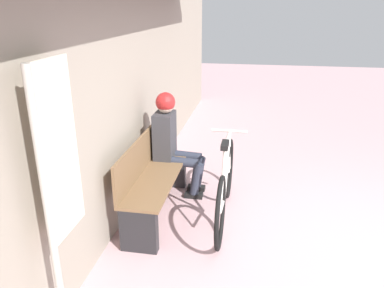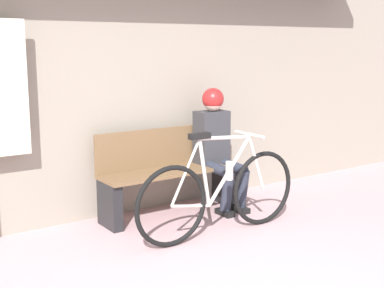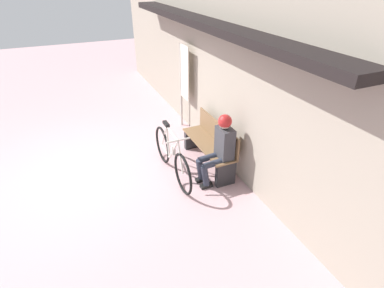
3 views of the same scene
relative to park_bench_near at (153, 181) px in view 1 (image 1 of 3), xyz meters
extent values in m
plane|color=#C69EA3|center=(-0.58, -2.20, -0.40)|extent=(24.00, 24.00, 0.00)
cube|color=#9E9384|center=(-0.58, 0.35, 1.20)|extent=(12.00, 0.12, 3.20)
cube|color=brown|center=(0.00, -0.05, 0.05)|extent=(1.48, 0.42, 0.03)
cube|color=brown|center=(0.00, 0.14, 0.27)|extent=(1.48, 0.03, 0.40)
cube|color=#232326|center=(-0.69, -0.05, -0.18)|extent=(0.10, 0.36, 0.44)
cube|color=#232326|center=(0.69, -0.05, -0.18)|extent=(0.10, 0.36, 0.44)
torus|color=black|center=(-0.47, -0.79, -0.04)|extent=(0.72, 0.04, 0.72)
torus|color=black|center=(0.57, -0.79, -0.04)|extent=(0.72, 0.04, 0.72)
cylinder|color=silver|center=(0.10, -0.79, 0.49)|extent=(0.56, 0.03, 0.07)
cylinder|color=silver|center=(0.15, -0.79, 0.18)|extent=(0.48, 0.03, 0.60)
cylinder|color=silver|center=(-0.13, -0.79, 0.20)|extent=(0.14, 0.03, 0.63)
cylinder|color=silver|center=(-0.27, -0.79, -0.08)|extent=(0.40, 0.03, 0.09)
cylinder|color=silver|center=(-0.33, -0.79, 0.23)|extent=(0.31, 0.02, 0.57)
cylinder|color=silver|center=(0.47, -0.79, 0.22)|extent=(0.22, 0.03, 0.53)
cube|color=black|center=(-0.18, -0.79, 0.54)|extent=(0.20, 0.07, 0.05)
cylinder|color=silver|center=(0.38, -0.79, 0.50)|extent=(0.03, 0.40, 0.03)
cylinder|color=beige|center=(0.15, -0.79, 0.18)|extent=(0.07, 0.07, 0.17)
cylinder|color=#2D3342|center=(0.43, -0.25, 0.06)|extent=(0.11, 0.40, 0.13)
cylinder|color=#2D3342|center=(0.43, -0.41, -0.15)|extent=(0.11, 0.17, 0.41)
cube|color=black|center=(0.43, -0.38, -0.37)|extent=(0.10, 0.22, 0.06)
cylinder|color=#2D3342|center=(0.63, -0.25, 0.06)|extent=(0.11, 0.40, 0.13)
cylinder|color=#2D3342|center=(0.63, -0.41, -0.15)|extent=(0.11, 0.17, 0.41)
cube|color=black|center=(0.63, -0.38, -0.37)|extent=(0.10, 0.22, 0.06)
cube|color=#38383D|center=(0.53, -0.01, 0.34)|extent=(0.34, 0.22, 0.55)
sphere|color=beige|center=(0.53, -0.03, 0.72)|extent=(0.20, 0.20, 0.20)
sphere|color=#B22323|center=(0.53, -0.03, 0.75)|extent=(0.23, 0.23, 0.23)
cylinder|color=#B7B2A8|center=(-1.77, 0.13, 0.56)|extent=(0.05, 0.05, 1.93)
cube|color=silver|center=(-1.55, 0.13, 0.94)|extent=(0.40, 0.02, 1.16)
camera|label=1|loc=(-3.57, -1.07, 1.81)|focal=35.00mm
camera|label=2|loc=(-2.80, -4.49, 1.31)|focal=50.00mm
camera|label=3|loc=(4.29, -2.27, 2.87)|focal=28.00mm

